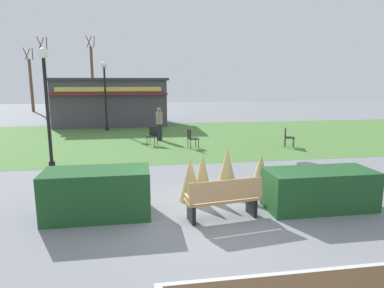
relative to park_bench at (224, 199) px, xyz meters
name	(u,v)px	position (x,y,z in m)	size (l,w,h in m)	color
ground_plane	(203,218)	(-0.44, 0.15, -0.48)	(80.00, 80.00, 0.00)	slate
lawn_patch	(165,138)	(-0.44, 11.08, -0.48)	(36.00, 12.00, 0.01)	#4C7A38
park_bench	(224,199)	(0.00, 0.00, 0.00)	(1.76, 0.75, 0.95)	tan
hedge_left	(98,193)	(-2.78, 0.62, 0.07)	(2.35, 1.10, 1.09)	#1E4C23
hedge_right	(319,189)	(2.45, 0.29, 0.00)	(2.59, 1.10, 0.96)	#1E4C23
ornamental_grass_behind_left	(260,174)	(1.44, 1.57, 0.06)	(0.70, 0.70, 1.08)	tan
ornamental_grass_behind_right	(227,171)	(0.54, 1.75, 0.15)	(0.66, 0.66, 1.26)	tan
ornamental_grass_behind_center	(190,180)	(-0.54, 1.31, 0.08)	(0.61, 0.61, 1.11)	tan
ornamental_grass_behind_far	(202,175)	(-0.18, 1.54, 0.13)	(0.53, 0.53, 1.21)	tan
lamppost_mid	(46,93)	(-4.96, 5.53, 2.14)	(0.36, 0.36, 4.16)	black
lamppost_far	(105,88)	(-3.78, 14.30, 2.14)	(0.36, 0.36, 4.16)	black
trash_bin	(306,182)	(2.46, 0.96, -0.01)	(0.52, 0.52, 0.94)	#2D4233
food_kiosk	(112,101)	(-3.63, 17.24, 1.14)	(7.67, 4.46, 3.22)	#47424C
cafe_chair_west	(153,134)	(-1.17, 9.04, 0.05)	(0.58, 0.58, 0.89)	black
cafe_chair_east	(191,137)	(0.53, 7.97, 0.05)	(0.51, 0.51, 0.89)	black
cafe_chair_center	(288,136)	(5.01, 7.61, 0.05)	(0.56, 0.56, 0.89)	black
person_strolling	(159,124)	(-0.77, 10.32, 0.38)	(0.34, 0.34, 1.69)	#23232D
parked_car_west_slot	(129,108)	(-2.66, 23.48, 0.16)	(4.33, 2.32, 1.20)	silver
tree_left_bg	(31,84)	(-12.13, 28.48, 2.22)	(0.91, 0.96, 6.13)	brown
tree_right_bg	(92,77)	(-6.41, 29.51, 2.89)	(0.91, 0.96, 7.48)	brown
tree_center_bg	(45,80)	(-10.30, 26.58, 2.62)	(0.91, 0.96, 6.94)	brown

